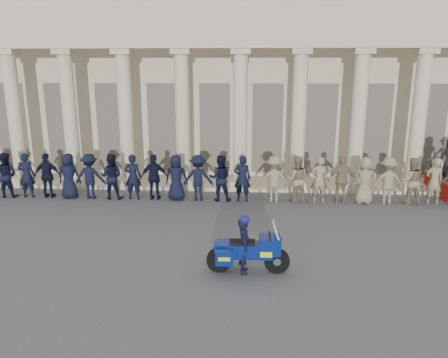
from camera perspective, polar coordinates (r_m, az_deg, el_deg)
ground at (r=12.97m, az=-4.73°, el=-10.90°), size 90.00×90.00×0.00m
building at (r=26.40m, az=-0.37°, el=12.31°), size 40.00×12.50×9.00m
officer_rank at (r=18.51m, az=-4.80°, el=0.18°), size 23.00×0.74×1.96m
motorcycle at (r=12.17m, az=3.26°, el=-9.35°), size 2.30×0.94×1.48m
rider at (r=12.09m, az=2.67°, el=-8.48°), size 0.39×0.58×1.68m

